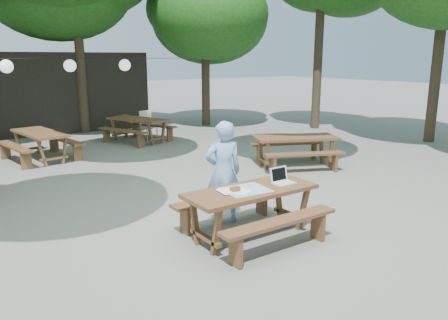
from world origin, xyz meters
name	(u,v)px	position (x,y,z in m)	size (l,w,h in m)	color
ground	(186,206)	(0.00, 0.00, 0.00)	(80.00, 80.00, 0.00)	#60605B
pavilion	(57,91)	(0.50, 10.50, 1.40)	(6.00, 3.00, 2.80)	black
main_picnic_table	(251,212)	(0.11, -1.76, 0.39)	(2.00, 1.58, 0.75)	#4E2A1B
picnic_table_ne	(295,151)	(3.70, 1.05, 0.39)	(2.38, 2.22, 0.75)	#4E2A1B
picnic_table_far_w	(41,145)	(-1.30, 5.32, 0.39)	(1.85, 2.12, 0.75)	#4E2A1B
picnic_table_far_e	(138,130)	(1.84, 6.25, 0.39)	(2.16, 2.34, 0.75)	#4E2A1B
woman	(223,172)	(0.14, -1.00, 0.83)	(0.61, 0.40, 1.67)	#80B4E9
plastic_chair	(149,130)	(2.39, 6.66, 0.26)	(0.49, 0.49, 0.90)	white
laptop	(281,179)	(0.69, -1.77, 0.81)	(0.34, 0.27, 0.24)	white
tabletop_clutter	(243,190)	(-0.04, -1.75, 0.76)	(0.75, 0.61, 0.08)	#3786BE
paper_lanterns	(70,66)	(-0.19, 6.00, 2.40)	(9.00, 0.34, 0.38)	black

